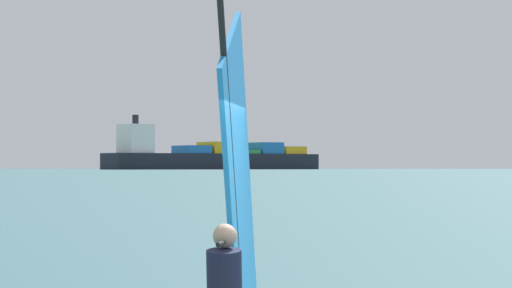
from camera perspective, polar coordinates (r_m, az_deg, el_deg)
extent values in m
cylinder|color=black|center=(11.12, -1.20, -1.28)|extent=(0.07, 1.83, 3.53)
cube|color=#268CD8|center=(11.73, -0.81, -2.55)|extent=(0.06, 2.83, 3.65)
cylinder|color=black|center=(10.99, -1.30, -4.63)|extent=(0.05, 1.48, 0.04)
sphere|color=tan|center=(10.70, -1.51, -4.44)|extent=(0.22, 0.22, 0.22)
cube|color=black|center=(782.63, -2.05, -0.85)|extent=(134.85, 117.61, 10.38)
cube|color=silver|center=(754.23, -5.82, 0.26)|extent=(26.33, 27.00, 18.33)
cylinder|color=black|center=(754.61, -5.82, 1.18)|extent=(4.00, 4.00, 6.00)
cube|color=#1E66AD|center=(774.07, -3.12, -0.27)|extent=(28.26, 29.17, 5.20)
cube|color=gold|center=(783.82, -1.92, -0.18)|extent=(28.26, 29.17, 7.80)
cube|color=#2D8C47|center=(793.85, -0.75, -0.38)|extent=(28.26, 29.17, 2.60)
cube|color=#1E66AD|center=(804.28, 0.39, -0.21)|extent=(28.26, 29.17, 7.80)
cube|color=gold|center=(814.96, 1.50, -0.31)|extent=(28.26, 29.17, 5.20)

